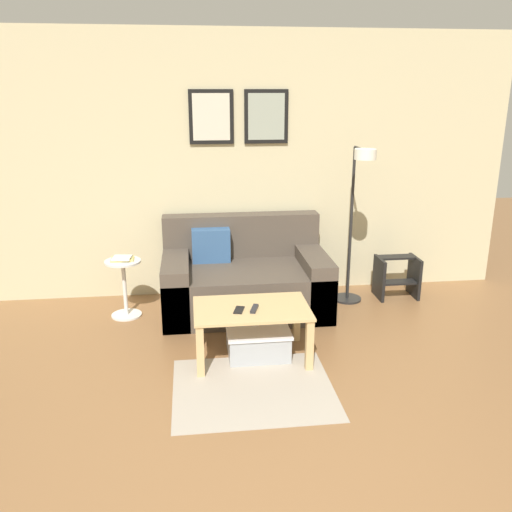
# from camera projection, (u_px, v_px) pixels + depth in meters

# --- Properties ---
(wall_back) EXTENTS (5.60, 0.09, 2.55)m
(wall_back) POSITION_uv_depth(u_px,v_px,m) (230.00, 167.00, 5.27)
(wall_back) COLOR #C6BC93
(wall_back) RESTS_ON ground_plane
(area_rug) EXTENTS (1.12, 0.95, 0.01)m
(area_rug) POSITION_uv_depth(u_px,v_px,m) (253.00, 388.00, 3.79)
(area_rug) COLOR #A39989
(area_rug) RESTS_ON ground_plane
(couch) EXTENTS (1.52, 0.95, 0.84)m
(couch) POSITION_uv_depth(u_px,v_px,m) (244.00, 279.00, 5.11)
(couch) COLOR #4C4238
(couch) RESTS_ON ground_plane
(coffee_table) EXTENTS (0.88, 0.57, 0.42)m
(coffee_table) POSITION_uv_depth(u_px,v_px,m) (252.00, 317.00, 4.14)
(coffee_table) COLOR tan
(coffee_table) RESTS_ON ground_plane
(storage_bin) EXTENTS (0.49, 0.44, 0.22)m
(storage_bin) POSITION_uv_depth(u_px,v_px,m) (258.00, 341.00, 4.26)
(storage_bin) COLOR #9EA3A8
(storage_bin) RESTS_ON ground_plane
(floor_lamp) EXTENTS (0.28, 0.54, 1.51)m
(floor_lamp) POSITION_uv_depth(u_px,v_px,m) (357.00, 207.00, 4.95)
(floor_lamp) COLOR black
(floor_lamp) RESTS_ON ground_plane
(side_table) EXTENTS (0.32, 0.32, 0.54)m
(side_table) POSITION_uv_depth(u_px,v_px,m) (124.00, 283.00, 4.92)
(side_table) COLOR silver
(side_table) RESTS_ON ground_plane
(book_stack) EXTENTS (0.21, 0.17, 0.04)m
(book_stack) POSITION_uv_depth(u_px,v_px,m) (122.00, 259.00, 4.85)
(book_stack) COLOR #D8C666
(book_stack) RESTS_ON side_table
(remote_control) EXTENTS (0.08, 0.16, 0.02)m
(remote_control) POSITION_uv_depth(u_px,v_px,m) (254.00, 309.00, 4.07)
(remote_control) COLOR #232328
(remote_control) RESTS_ON coffee_table
(cell_phone) EXTENTS (0.10, 0.15, 0.01)m
(cell_phone) POSITION_uv_depth(u_px,v_px,m) (239.00, 310.00, 4.06)
(cell_phone) COLOR black
(cell_phone) RESTS_ON coffee_table
(step_stool) EXTENTS (0.40, 0.30, 0.41)m
(step_stool) POSITION_uv_depth(u_px,v_px,m) (397.00, 276.00, 5.40)
(step_stool) COLOR black
(step_stool) RESTS_ON ground_plane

